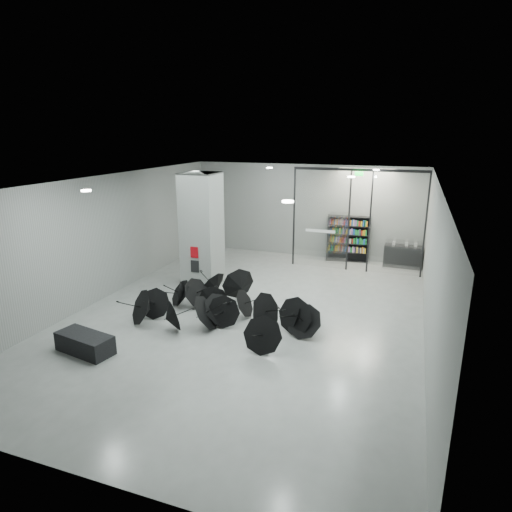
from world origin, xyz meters
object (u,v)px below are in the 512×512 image
(column, at_px, (202,230))
(bookshelf, at_px, (348,239))
(shop_counter, at_px, (403,256))
(bench, at_px, (85,343))
(umbrella_cluster, at_px, (223,310))

(column, bearing_deg, bookshelf, 46.91)
(bookshelf, relative_size, shop_counter, 1.31)
(bookshelf, bearing_deg, column, -140.28)
(bench, distance_m, bookshelf, 11.50)
(column, bearing_deg, shop_counter, 34.69)
(shop_counter, bearing_deg, bookshelf, 179.39)
(bench, height_order, bookshelf, bookshelf)
(bench, bearing_deg, bookshelf, 74.89)
(column, height_order, bookshelf, column)
(bench, relative_size, shop_counter, 1.02)
(bench, bearing_deg, shop_counter, 65.30)
(bench, height_order, shop_counter, shop_counter)
(column, height_order, shop_counter, column)
(bench, relative_size, umbrella_cluster, 0.26)
(bookshelf, relative_size, umbrella_cluster, 0.33)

